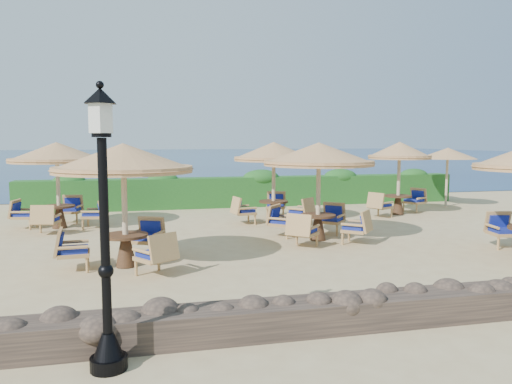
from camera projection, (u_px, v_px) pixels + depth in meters
name	position (u px, v px, depth m)	size (l,w,h in m)	color
ground	(306.00, 240.00, 13.62)	(120.00, 120.00, 0.00)	tan
sea	(167.00, 156.00, 81.40)	(160.00, 160.00, 0.00)	#0C234F
hedge	(249.00, 192.00, 20.53)	(18.00, 0.90, 1.20)	#184C19
stone_wall	(438.00, 305.00, 7.59)	(15.00, 0.65, 0.44)	brown
lamp_post	(105.00, 241.00, 5.78)	(0.44, 0.44, 3.31)	black
extra_parasol	(448.00, 153.00, 20.19)	(2.30, 2.30, 2.41)	beige
cafe_set_0	(124.00, 177.00, 10.55)	(2.97, 2.97, 2.65)	beige
cafe_set_1	(319.00, 172.00, 13.40)	(3.00, 3.00, 2.65)	beige
cafe_set_3	(57.00, 169.00, 15.25)	(2.88, 2.88, 2.65)	beige
cafe_set_4	(274.00, 166.00, 16.43)	(2.77, 2.76, 2.65)	beige
cafe_set_5	(399.00, 163.00, 18.06)	(2.82, 2.26, 2.65)	beige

